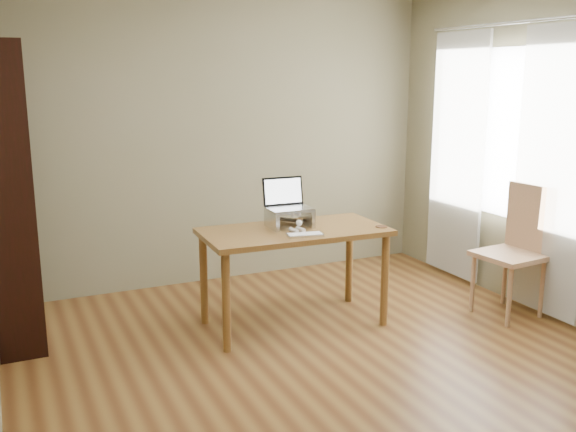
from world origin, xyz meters
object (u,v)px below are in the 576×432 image
object	(u,v)px
desk	(294,242)
chair	(518,245)
laptop	(286,201)
cat	(284,218)
keyboard	(305,235)
bookshelf	(9,196)

from	to	relation	value
desk	chair	distance (m)	1.78
laptop	cat	distance (m)	0.13
laptop	cat	world-z (taller)	laptop
keyboard	cat	bearing A→B (deg)	103.47
keyboard	chair	size ratio (longest dim) A/B	0.27
laptop	cat	bearing A→B (deg)	-139.41
bookshelf	cat	xyz separation A→B (m)	(1.88, -0.50, -0.23)
laptop	desk	bearing A→B (deg)	-88.00
bookshelf	laptop	distance (m)	1.98
desk	laptop	size ratio (longest dim) A/B	4.20
bookshelf	keyboard	distance (m)	2.09
bookshelf	cat	world-z (taller)	bookshelf
desk	chair	size ratio (longest dim) A/B	1.35
chair	keyboard	bearing A→B (deg)	163.87
bookshelf	keyboard	world-z (taller)	bookshelf
bookshelf	chair	xyz separation A→B (m)	(3.62, -1.16, -0.49)
keyboard	bookshelf	bearing A→B (deg)	167.27
bookshelf	chair	world-z (taller)	bookshelf
laptop	chair	size ratio (longest dim) A/B	0.32
laptop	keyboard	bearing A→B (deg)	-91.10
desk	laptop	xyz separation A→B (m)	(-0.00, 0.14, 0.29)
desk	laptop	world-z (taller)	laptop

